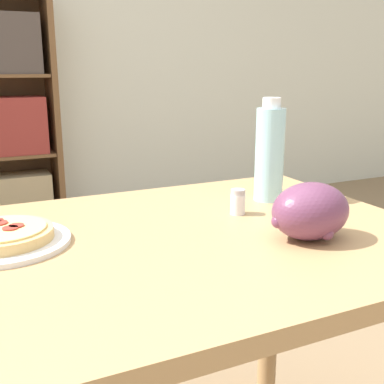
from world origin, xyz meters
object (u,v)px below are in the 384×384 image
(pizza_on_plate, at_px, (3,238))
(bookshelf, at_px, (3,123))
(grape_bunch, at_px, (310,212))
(drink_bottle, at_px, (270,153))
(salt_shaker, at_px, (238,202))

(pizza_on_plate, height_order, bookshelf, bookshelf)
(pizza_on_plate, height_order, grape_bunch, grape_bunch)
(drink_bottle, xyz_separation_m, salt_shaker, (-0.13, -0.07, -0.09))
(pizza_on_plate, xyz_separation_m, drink_bottle, (0.63, 0.05, 0.10))
(salt_shaker, height_order, bookshelf, bookshelf)
(pizza_on_plate, xyz_separation_m, salt_shaker, (0.50, -0.02, 0.01))
(grape_bunch, distance_m, salt_shaker, 0.20)
(grape_bunch, relative_size, bookshelf, 0.11)
(pizza_on_plate, height_order, drink_bottle, drink_bottle)
(grape_bunch, bearing_deg, drink_bottle, 72.22)
(pizza_on_plate, xyz_separation_m, grape_bunch, (0.54, -0.22, 0.04))
(pizza_on_plate, relative_size, drink_bottle, 0.98)
(pizza_on_plate, relative_size, bookshelf, 0.16)
(grape_bunch, bearing_deg, salt_shaker, 102.70)
(grape_bunch, distance_m, drink_bottle, 0.29)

